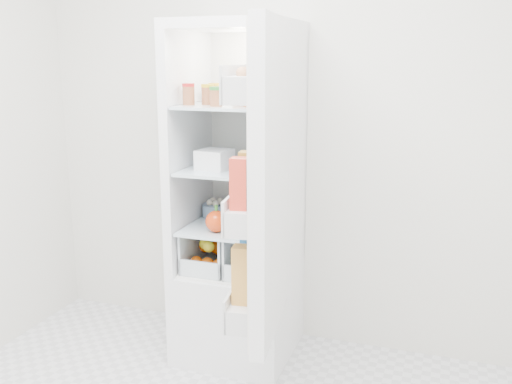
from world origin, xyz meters
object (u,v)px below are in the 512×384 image
at_px(refrigerator, 241,236).
at_px(fridge_door, 264,189).
at_px(red_cabbage, 255,206).
at_px(mushroom_bowl, 216,210).

relative_size(refrigerator, fridge_door, 1.38).
bearing_deg(red_cabbage, fridge_door, -68.02).
xyz_separation_m(refrigerator, red_cabbage, (0.06, 0.05, 0.16)).
relative_size(refrigerator, red_cabbage, 11.33).
relative_size(red_cabbage, mushroom_bowl, 1.04).
relative_size(mushroom_bowl, fridge_door, 0.12).
relative_size(refrigerator, mushroom_bowl, 11.76).
xyz_separation_m(red_cabbage, mushroom_bowl, (-0.23, -0.01, -0.04)).
bearing_deg(mushroom_bowl, red_cabbage, 1.38).
bearing_deg(refrigerator, mushroom_bowl, 164.62).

